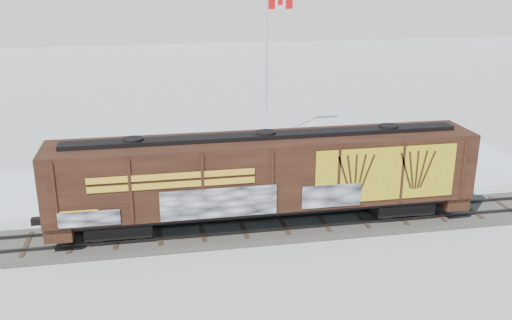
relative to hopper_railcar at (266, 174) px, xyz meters
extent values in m
plane|color=white|center=(-1.10, 0.01, -2.95)|extent=(500.00, 500.00, 0.00)
cube|color=#59544C|center=(-1.10, 0.01, -2.81)|extent=(50.00, 3.40, 0.28)
cube|color=#33302D|center=(-1.10, -0.71, -2.60)|extent=(50.00, 0.10, 0.15)
cube|color=#33302D|center=(-1.10, 0.73, -2.60)|extent=(50.00, 0.10, 0.15)
cube|color=white|center=(-1.10, 7.51, -2.94)|extent=(40.00, 8.00, 0.03)
cube|color=white|center=(-1.10, 95.01, 3.05)|extent=(360.00, 40.00, 12.00)
cube|color=black|center=(-6.93, 0.01, -2.07)|extent=(3.00, 2.00, 0.90)
cube|color=black|center=(6.92, 0.01, -2.07)|extent=(3.00, 2.00, 0.90)
cylinder|color=black|center=(-7.88, -0.77, -2.07)|extent=(0.90, 0.12, 0.90)
cube|color=black|center=(-0.01, 0.01, -1.55)|extent=(20.14, 2.40, 0.25)
cube|color=#3D1E10|center=(-0.01, 0.01, 0.18)|extent=(20.14, 3.00, 3.21)
cube|color=black|center=(-0.01, 0.01, 1.88)|extent=(18.53, 0.90, 0.20)
cube|color=gold|center=(5.43, -1.53, 0.18)|extent=(6.85, 0.03, 2.60)
cube|color=gold|center=(-4.44, -1.53, 0.53)|extent=(7.25, 0.02, 0.70)
cube|color=silver|center=(-2.42, -1.54, -0.67)|extent=(5.24, 0.03, 1.40)
cylinder|color=silver|center=(3.17, 15.19, -2.85)|extent=(0.90, 0.90, 0.20)
cylinder|color=silver|center=(3.17, 15.19, 2.42)|extent=(0.14, 0.14, 10.74)
cube|color=red|center=(3.52, 15.19, 7.09)|extent=(0.50, 0.07, 1.00)
cube|color=white|center=(4.12, 15.19, 7.09)|extent=(0.70, 0.09, 1.00)
cube|color=red|center=(4.77, 15.19, 7.09)|extent=(0.50, 0.07, 1.00)
imported|color=#ACAEB3|center=(-8.85, 7.04, -2.20)|extent=(4.32, 1.95, 1.44)
imported|color=white|center=(-2.06, 5.56, -2.13)|extent=(5.11, 3.48, 1.59)
imported|color=black|center=(3.31, 7.49, -2.21)|extent=(5.27, 3.42, 1.42)
camera|label=1|loc=(-5.15, -24.92, 9.20)|focal=40.00mm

